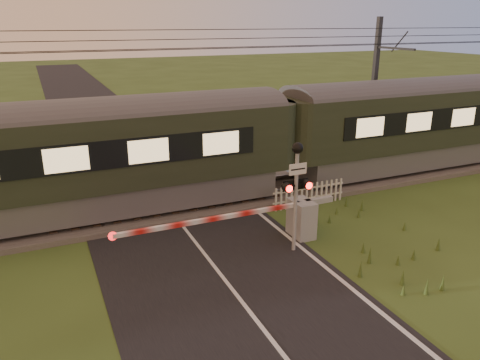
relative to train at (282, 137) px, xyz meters
name	(u,v)px	position (x,y,z in m)	size (l,w,h in m)	color
ground	(240,301)	(-4.61, -6.50, -2.16)	(160.00, 160.00, 0.00)	#364B1C
road	(245,305)	(-4.59, -6.73, -2.15)	(6.00, 140.00, 0.03)	black
track_bed	(168,206)	(-4.61, 0.00, -2.09)	(140.00, 3.40, 0.39)	#47423D
overhead_wires	(159,42)	(-4.61, 0.00, 3.57)	(120.00, 0.62, 0.62)	black
train	(282,137)	(0.00, 0.00, 0.00)	(40.21, 2.77, 3.74)	slate
boom_gate	(293,218)	(-1.73, -3.99, -1.50)	(6.87, 0.91, 1.21)	gray
crossing_signal	(296,178)	(-2.13, -4.75, 0.08)	(0.83, 0.35, 3.25)	gray
picket_fence	(309,194)	(0.15, -1.89, -1.72)	(2.92, 0.07, 0.85)	silver
catenary_mast	(375,88)	(6.10, 2.22, 1.26)	(0.21, 2.45, 6.57)	#2D2D30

